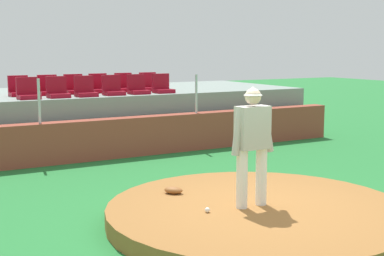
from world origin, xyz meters
TOP-DOWN VIEW (x-y plane):
  - ground_plane at (0.00, 0.00)m, footprint 60.00×60.00m
  - pitchers_mound at (0.00, 0.00)m, footprint 4.44×4.44m
  - pitcher at (-0.10, 0.02)m, footprint 0.73×0.27m
  - baseball at (-0.82, 0.07)m, footprint 0.07×0.07m
  - fielding_glove at (-0.76, 1.20)m, footprint 0.35×0.36m
  - brick_barrier at (0.00, 5.58)m, footprint 12.60×0.40m
  - fence_post_left at (-1.74, 5.58)m, footprint 0.06×0.06m
  - fence_post_right at (2.18, 5.58)m, footprint 0.06×0.06m
  - bleacher_platform at (0.00, 8.28)m, footprint 12.23×4.42m
  - stadium_chair_0 at (-1.74, 6.59)m, footprint 0.48×0.44m
  - stadium_chair_1 at (-1.04, 6.61)m, footprint 0.48×0.44m
  - stadium_chair_2 at (-0.37, 6.58)m, footprint 0.48×0.44m
  - stadium_chair_3 at (0.36, 6.63)m, footprint 0.48×0.44m
  - stadium_chair_4 at (1.04, 6.63)m, footprint 0.48×0.44m
  - stadium_chair_5 at (1.75, 6.63)m, footprint 0.48×0.44m
  - stadium_chair_6 at (-1.75, 7.49)m, footprint 0.48×0.44m
  - stadium_chair_7 at (-1.03, 7.48)m, footprint 0.48×0.44m
  - stadium_chair_8 at (-0.35, 7.49)m, footprint 0.48×0.44m
  - stadium_chair_9 at (0.33, 7.53)m, footprint 0.48×0.44m
  - stadium_chair_10 at (1.05, 7.52)m, footprint 0.48×0.44m
  - stadium_chair_11 at (1.77, 7.50)m, footprint 0.48×0.44m

SIDE VIEW (x-z plane):
  - ground_plane at x=0.00m, z-range 0.00..0.00m
  - pitchers_mound at x=0.00m, z-range 0.00..0.25m
  - baseball at x=-0.82m, z-range 0.25..0.33m
  - fielding_glove at x=-0.76m, z-range 0.25..0.36m
  - brick_barrier at x=0.00m, z-range 0.00..0.92m
  - bleacher_platform at x=0.00m, z-range 0.00..1.38m
  - pitcher at x=-0.10m, z-range 0.39..2.14m
  - fence_post_left at x=-1.74m, z-range 0.92..1.89m
  - fence_post_right at x=2.18m, z-range 0.92..1.89m
  - stadium_chair_0 at x=-1.74m, z-range 1.28..1.78m
  - stadium_chair_1 at x=-1.04m, z-range 1.28..1.78m
  - stadium_chair_2 at x=-0.37m, z-range 1.28..1.78m
  - stadium_chair_3 at x=0.36m, z-range 1.28..1.78m
  - stadium_chair_4 at x=1.04m, z-range 1.28..1.78m
  - stadium_chair_5 at x=1.75m, z-range 1.28..1.78m
  - stadium_chair_6 at x=-1.75m, z-range 1.28..1.78m
  - stadium_chair_7 at x=-1.03m, z-range 1.28..1.78m
  - stadium_chair_8 at x=-0.35m, z-range 1.28..1.78m
  - stadium_chair_9 at x=0.33m, z-range 1.28..1.78m
  - stadium_chair_10 at x=1.05m, z-range 1.28..1.78m
  - stadium_chair_11 at x=1.77m, z-range 1.28..1.78m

